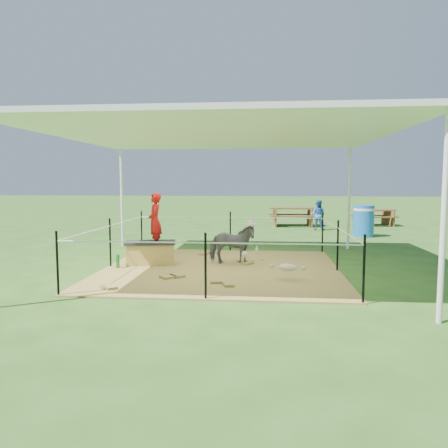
# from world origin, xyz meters

# --- Properties ---
(ground) EXTENTS (90.00, 90.00, 0.00)m
(ground) POSITION_xyz_m (0.00, 0.00, 0.00)
(ground) COLOR #2D5919
(ground) RESTS_ON ground
(hay_patch) EXTENTS (4.60, 4.60, 0.03)m
(hay_patch) POSITION_xyz_m (0.00, 0.00, 0.01)
(hay_patch) COLOR brown
(hay_patch) RESTS_ON ground
(canopy_tent) EXTENTS (6.30, 6.30, 2.90)m
(canopy_tent) POSITION_xyz_m (0.00, 0.00, 2.69)
(canopy_tent) COLOR silver
(canopy_tent) RESTS_ON ground
(rope_fence) EXTENTS (4.54, 4.54, 1.00)m
(rope_fence) POSITION_xyz_m (0.00, -0.00, 0.64)
(rope_fence) COLOR black
(rope_fence) RESTS_ON ground
(straw_bale) EXTENTS (1.03, 0.66, 0.43)m
(straw_bale) POSITION_xyz_m (-1.50, 0.29, 0.24)
(straw_bale) COLOR #AE8F3F
(straw_bale) RESTS_ON hay_patch
(dark_cloth) EXTENTS (1.11, 0.73, 0.05)m
(dark_cloth) POSITION_xyz_m (-1.50, 0.29, 0.48)
(dark_cloth) COLOR black
(dark_cloth) RESTS_ON straw_bale
(woman) EXTENTS (0.35, 0.47, 1.15)m
(woman) POSITION_xyz_m (-1.40, 0.29, 1.03)
(woman) COLOR red
(woman) RESTS_ON straw_bale
(green_bottle) EXTENTS (0.09, 0.09, 0.27)m
(green_bottle) POSITION_xyz_m (-2.05, -0.16, 0.16)
(green_bottle) COLOR #1A791F
(green_bottle) RESTS_ON hay_patch
(pony) EXTENTS (1.02, 0.54, 0.83)m
(pony) POSITION_xyz_m (0.17, 0.43, 0.45)
(pony) COLOR #525257
(pony) RESTS_ON hay_patch
(pink_hat) EXTENTS (0.26, 0.26, 0.12)m
(pink_hat) POSITION_xyz_m (0.17, 0.43, 0.92)
(pink_hat) COLOR pink
(pink_hat) RESTS_ON pony
(foal) EXTENTS (1.01, 0.76, 0.50)m
(foal) POSITION_xyz_m (1.26, -0.92, 0.28)
(foal) COLOR beige
(foal) RESTS_ON hay_patch
(trash_barrel) EXTENTS (0.81, 0.81, 0.99)m
(trash_barrel) POSITION_xyz_m (3.95, 5.61, 0.50)
(trash_barrel) COLOR blue
(trash_barrel) RESTS_ON ground
(picnic_table_near) EXTENTS (1.82, 1.35, 0.73)m
(picnic_table_near) POSITION_xyz_m (1.92, 8.79, 0.37)
(picnic_table_near) COLOR brown
(picnic_table_near) RESTS_ON ground
(picnic_table_far) EXTENTS (1.72, 1.38, 0.64)m
(picnic_table_far) POSITION_xyz_m (5.13, 9.23, 0.32)
(picnic_table_far) COLOR #51331B
(picnic_table_far) RESTS_ON ground
(distant_person) EXTENTS (0.64, 0.57, 1.09)m
(distant_person) POSITION_xyz_m (2.75, 7.45, 0.54)
(distant_person) COLOR blue
(distant_person) RESTS_ON ground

